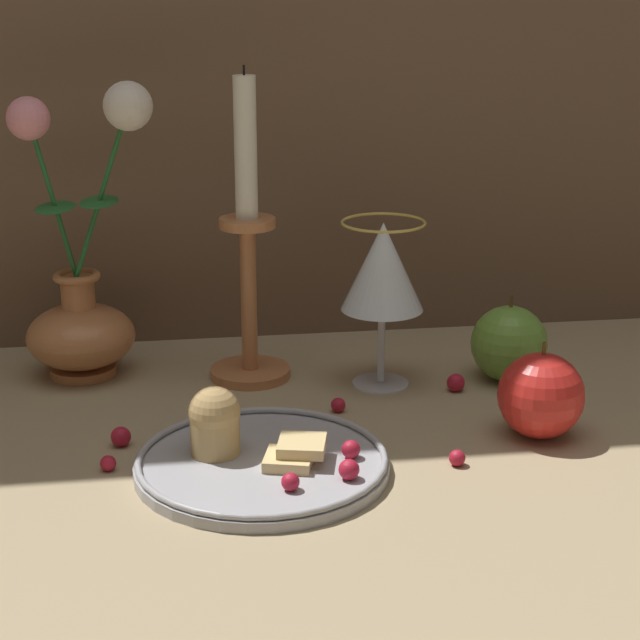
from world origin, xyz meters
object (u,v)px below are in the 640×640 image
at_px(wine_glass, 383,272).
at_px(candlestick, 248,263).
at_px(apple_beside_vase, 541,395).
at_px(vase, 82,297).
at_px(apple_near_glass, 509,344).
at_px(plate_with_pastries, 256,455).

bearing_deg(wine_glass, candlestick, 163.04).
bearing_deg(apple_beside_vase, candlestick, 143.09).
height_order(wine_glass, candlestick, candlestick).
xyz_separation_m(vase, wine_glass, (0.31, -0.07, 0.04)).
distance_m(vase, apple_near_glass, 0.46).
bearing_deg(wine_glass, apple_near_glass, -2.74).
relative_size(wine_glass, candlestick, 0.54).
bearing_deg(wine_glass, plate_with_pastries, -128.52).
bearing_deg(plate_with_pastries, apple_beside_vase, 7.47).
xyz_separation_m(plate_with_pastries, candlestick, (0.01, 0.23, 0.11)).
relative_size(vase, apple_near_glass, 3.35).
bearing_deg(candlestick, wine_glass, -16.96).
height_order(plate_with_pastries, apple_beside_vase, apple_beside_vase).
height_order(plate_with_pastries, apple_near_glass, apple_near_glass).
bearing_deg(apple_beside_vase, apple_near_glass, 83.85).
relative_size(wine_glass, apple_beside_vase, 1.90).
height_order(vase, apple_near_glass, vase).
xyz_separation_m(vase, candlestick, (0.18, -0.03, 0.04)).
height_order(candlestick, apple_beside_vase, candlestick).
bearing_deg(apple_beside_vase, vase, 152.51).
distance_m(wine_glass, apple_beside_vase, 0.21).
distance_m(vase, candlestick, 0.18).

